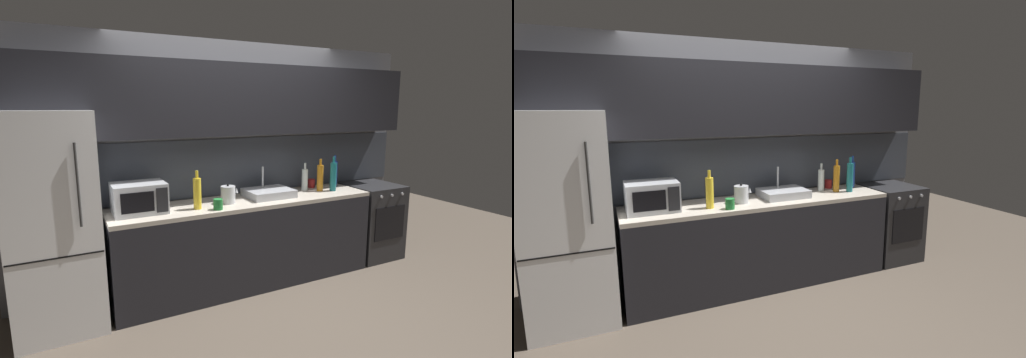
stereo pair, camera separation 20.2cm
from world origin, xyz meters
The scene contains 15 objects.
ground_plane centered at (0.00, 0.00, 0.00)m, with size 10.00×10.00×0.00m, color #4C4238.
back_wall centered at (0.00, 1.20, 1.55)m, with size 4.47×0.44×2.50m.
counter_run centered at (0.00, 0.90, 0.45)m, with size 2.73×0.60×0.90m.
refrigerator centered at (-1.74, 0.90, 0.90)m, with size 0.68×0.69×1.81m.
oven_range centered at (1.70, 0.90, 0.45)m, with size 0.60×0.62×0.90m.
microwave centered at (-1.06, 0.92, 1.04)m, with size 0.46×0.35×0.27m.
sink_basin centered at (0.27, 0.93, 0.94)m, with size 0.48×0.38×0.30m.
kettle centered at (-0.22, 0.87, 0.99)m, with size 0.18×0.14×0.19m.
wine_bottle_teal centered at (1.05, 0.85, 1.06)m, with size 0.07×0.07×0.39m.
wine_bottle_yellow centered at (-0.56, 0.80, 1.05)m, with size 0.07×0.07×0.36m.
wine_bottle_blue centered at (1.22, 1.03, 1.06)m, with size 0.07×0.07×0.37m.
wine_bottle_clear centered at (0.78, 1.02, 1.03)m, with size 0.07×0.07×0.31m.
wine_bottle_amber centered at (0.92, 0.91, 1.05)m, with size 0.07×0.07×0.36m.
mug_green centered at (-0.40, 0.69, 0.95)m, with size 0.09×0.09×0.10m, color #1E6B2D.
mug_red centered at (0.94, 1.11, 0.95)m, with size 0.08×0.08×0.10m, color #A82323.
Camera 2 is at (-1.47, -2.58, 1.83)m, focal length 26.79 mm.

